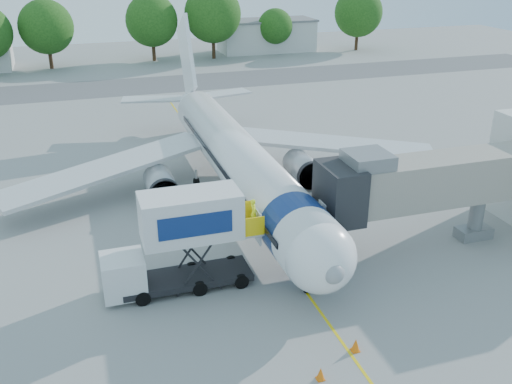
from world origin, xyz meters
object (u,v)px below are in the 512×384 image
object	(u,v)px
aircraft	(236,157)
jet_bridge	(419,183)
catering_hiloader	(179,243)
ground_tug	(400,339)

from	to	relation	value
aircraft	jet_bridge	xyz separation A→B (m)	(7.99, -11.12, 1.39)
jet_bridge	aircraft	bearing A→B (deg)	125.70
aircraft	catering_hiloader	size ratio (longest dim) A/B	4.44
ground_tug	jet_bridge	bearing A→B (deg)	51.82
aircraft	ground_tug	size ratio (longest dim) A/B	10.91
jet_bridge	ground_tug	bearing A→B (deg)	-124.87
catering_hiloader	ground_tug	bearing A→B (deg)	-44.51
aircraft	ground_tug	bearing A→B (deg)	-83.57
aircraft	jet_bridge	world-z (taller)	aircraft
aircraft	jet_bridge	bearing A→B (deg)	-54.30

